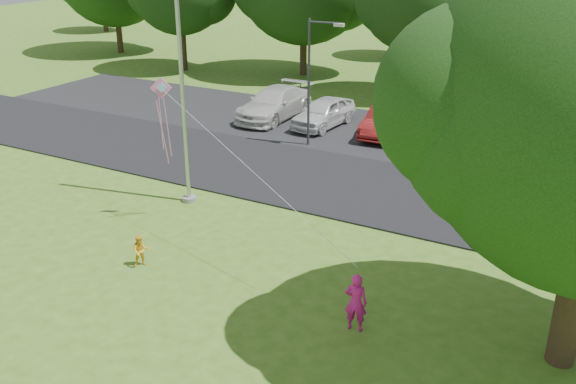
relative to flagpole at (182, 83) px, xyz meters
The scene contains 11 objects.
ground 7.39m from the flagpole, 55.01° to the right, with size 120.00×120.00×0.00m, color #406D1C.
park_road 6.73m from the flagpole, 48.81° to the left, with size 60.00×6.00×0.06m, color black.
parking_strip 11.82m from the flagpole, 71.57° to the left, with size 42.00×7.00×0.06m, color black.
flagpole is the anchor object (origin of this frame).
street_lamp 7.59m from the flagpole, 82.02° to the left, with size 1.53×0.30×5.44m.
trash_can 11.07m from the flagpole, 48.80° to the left, with size 0.66×0.66×1.05m.
horizon_trees 29.85m from the flagpole, 75.32° to the left, with size 77.46×7.20×7.02m.
parked_cars 11.43m from the flagpole, 71.76° to the left, with size 13.83×5.41×1.48m.
woman 9.82m from the flagpole, 27.98° to the right, with size 0.54×0.35×1.48m, color #DE1D8B.
child_yellow 5.97m from the flagpole, 69.52° to the right, with size 0.46×0.36×0.95m, color yellow.
kite 1.76m from the flagpole, 69.27° to the right, with size 8.00×3.05×3.04m.
Camera 1 is at (9.45, -11.36, 8.87)m, focal length 40.00 mm.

